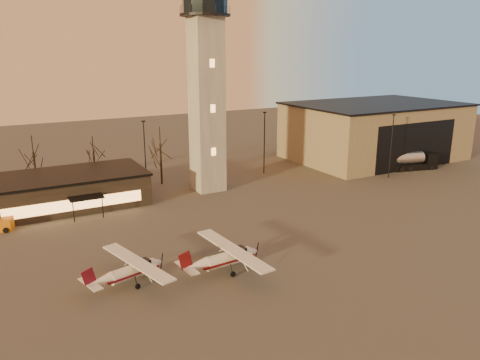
% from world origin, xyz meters
% --- Properties ---
extents(ground, '(220.00, 220.00, 0.00)m').
position_xyz_m(ground, '(0.00, 0.00, 0.00)').
color(ground, '#43413E').
rests_on(ground, ground).
extents(control_tower, '(6.80, 6.80, 32.60)m').
position_xyz_m(control_tower, '(0.00, 30.00, 16.33)').
color(control_tower, gray).
rests_on(control_tower, ground).
extents(hangar, '(30.60, 20.60, 10.30)m').
position_xyz_m(hangar, '(36.00, 33.98, 5.15)').
color(hangar, '#988663').
rests_on(hangar, ground).
extents(terminal, '(25.40, 12.20, 4.30)m').
position_xyz_m(terminal, '(-21.99, 31.98, 2.16)').
color(terminal, black).
rests_on(terminal, ground).
extents(light_poles, '(58.50, 12.25, 10.14)m').
position_xyz_m(light_poles, '(0.50, 31.00, 5.41)').
color(light_poles, black).
rests_on(light_poles, ground).
extents(tree_row, '(37.20, 9.20, 8.80)m').
position_xyz_m(tree_row, '(-13.70, 39.16, 5.94)').
color(tree_row, black).
rests_on(tree_row, ground).
extents(cessna_front, '(8.71, 10.99, 3.02)m').
position_xyz_m(cessna_front, '(-9.33, 5.25, 1.03)').
color(cessna_front, silver).
rests_on(cessna_front, ground).
extents(cessna_rear, '(8.05, 10.04, 2.78)m').
position_xyz_m(cessna_rear, '(-17.71, 7.14, 0.95)').
color(cessna_rear, silver).
rests_on(cessna_rear, ground).
extents(fuel_truck, '(8.58, 4.26, 3.06)m').
position_xyz_m(fuel_truck, '(35.61, 24.01, 1.21)').
color(fuel_truck, black).
rests_on(fuel_truck, ground).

